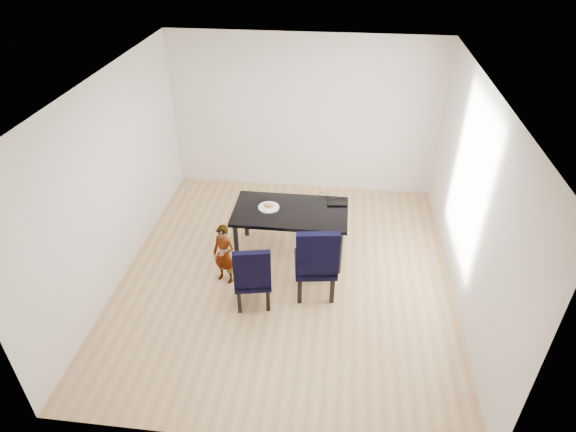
# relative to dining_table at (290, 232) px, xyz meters

# --- Properties ---
(floor) EXTENTS (4.50, 5.00, 0.01)m
(floor) POSITION_rel_dining_table_xyz_m (0.00, -0.50, -0.38)
(floor) COLOR tan
(floor) RESTS_ON ground
(ceiling) EXTENTS (4.50, 5.00, 0.01)m
(ceiling) POSITION_rel_dining_table_xyz_m (0.00, -0.50, 2.33)
(ceiling) COLOR white
(ceiling) RESTS_ON wall_back
(wall_back) EXTENTS (4.50, 0.01, 2.70)m
(wall_back) POSITION_rel_dining_table_xyz_m (0.00, 2.00, 0.98)
(wall_back) COLOR silver
(wall_back) RESTS_ON ground
(wall_front) EXTENTS (4.50, 0.01, 2.70)m
(wall_front) POSITION_rel_dining_table_xyz_m (0.00, -3.00, 0.98)
(wall_front) COLOR silver
(wall_front) RESTS_ON ground
(wall_left) EXTENTS (0.01, 5.00, 2.70)m
(wall_left) POSITION_rel_dining_table_xyz_m (-2.25, -0.50, 0.98)
(wall_left) COLOR white
(wall_left) RESTS_ON ground
(wall_right) EXTENTS (0.01, 5.00, 2.70)m
(wall_right) POSITION_rel_dining_table_xyz_m (2.25, -0.50, 0.98)
(wall_right) COLOR silver
(wall_right) RESTS_ON ground
(dining_table) EXTENTS (1.60, 0.90, 0.75)m
(dining_table) POSITION_rel_dining_table_xyz_m (0.00, 0.00, 0.00)
(dining_table) COLOR black
(dining_table) RESTS_ON floor
(chair_left) EXTENTS (0.54, 0.55, 0.95)m
(chair_left) POSITION_rel_dining_table_xyz_m (-0.36, -1.07, 0.10)
(chair_left) COLOR black
(chair_left) RESTS_ON floor
(chair_right) EXTENTS (0.60, 0.62, 1.10)m
(chair_right) POSITION_rel_dining_table_xyz_m (0.41, -0.78, 0.17)
(chair_right) COLOR black
(chair_right) RESTS_ON floor
(child) EXTENTS (0.38, 0.31, 0.88)m
(child) POSITION_rel_dining_table_xyz_m (-0.81, -0.70, 0.07)
(child) COLOR orange
(child) RESTS_ON floor
(plate) EXTENTS (0.38, 0.38, 0.02)m
(plate) POSITION_rel_dining_table_xyz_m (-0.31, 0.03, 0.38)
(plate) COLOR silver
(plate) RESTS_ON dining_table
(sandwich) EXTENTS (0.17, 0.11, 0.06)m
(sandwich) POSITION_rel_dining_table_xyz_m (-0.31, 0.02, 0.42)
(sandwich) COLOR #BA6D42
(sandwich) RESTS_ON plate
(laptop) EXTENTS (0.31, 0.21, 0.02)m
(laptop) POSITION_rel_dining_table_xyz_m (0.64, 0.27, 0.39)
(laptop) COLOR black
(laptop) RESTS_ON dining_table
(cable_tangle) EXTENTS (0.16, 0.16, 0.01)m
(cable_tangle) POSITION_rel_dining_table_xyz_m (0.46, 0.35, 0.38)
(cable_tangle) COLOR black
(cable_tangle) RESTS_ON dining_table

